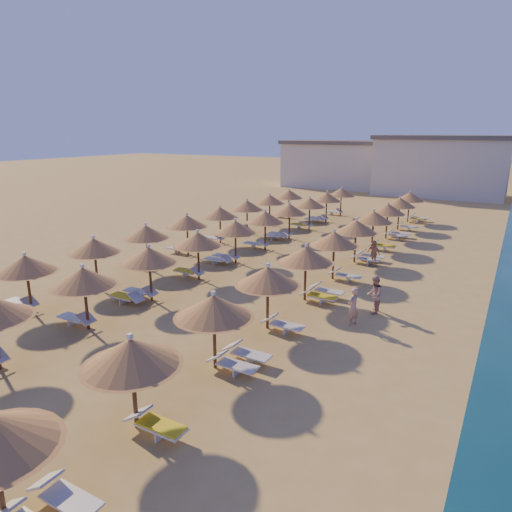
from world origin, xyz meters
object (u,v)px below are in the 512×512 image
Objects in this scene: beachgoer_b at (374,295)px; beachgoer_a at (353,306)px; beachgoer_c at (373,253)px; parasol_row_east at (334,240)px; parasol_row_west at (235,228)px.

beachgoer_b is 1.73m from beachgoer_a.
beachgoer_c is at bearing -169.97° from beachgoer_b.
beachgoer_a reaches higher than beachgoer_c.
parasol_row_east is at bearing -144.37° from beachgoer_b.
parasol_row_west is at bearing -117.22° from beachgoer_b.
beachgoer_b is (9.55, -3.69, -1.34)m from parasol_row_west.
beachgoer_a is (2.89, -5.38, -1.39)m from parasol_row_east.
parasol_row_east is at bearing 0.00° from parasol_row_west.
parasol_row_east reaches higher than beachgoer_a.
parasol_row_east is 23.45× the size of beachgoer_b.
beachgoer_b is at bearing -176.32° from beachgoer_a.
parasol_row_west is 23.45× the size of beachgoer_b.
parasol_row_east is 6.26m from parasol_row_west.
parasol_row_west is 25.53× the size of beachgoer_c.
beachgoer_b is at bearing -21.13° from parasol_row_west.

